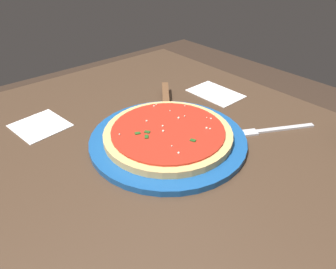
{
  "coord_description": "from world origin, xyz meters",
  "views": [
    {
      "loc": [
        0.47,
        -0.33,
        1.17
      ],
      "look_at": [
        0.04,
        0.04,
        0.79
      ],
      "focal_mm": 32.54,
      "sensor_mm": 36.0,
      "label": 1
    }
  ],
  "objects_px": {
    "pizza_server": "(166,101)",
    "fork": "(274,130)",
    "serving_plate": "(168,139)",
    "pizza": "(168,133)",
    "napkin_folded_right": "(215,93)",
    "napkin_loose_left": "(40,126)"
  },
  "relations": [
    {
      "from": "serving_plate",
      "to": "napkin_loose_left",
      "type": "height_order",
      "value": "serving_plate"
    },
    {
      "from": "pizza",
      "to": "pizza_server",
      "type": "height_order",
      "value": "pizza"
    },
    {
      "from": "serving_plate",
      "to": "pizza_server",
      "type": "distance_m",
      "value": 0.17
    },
    {
      "from": "pizza_server",
      "to": "napkin_loose_left",
      "type": "bearing_deg",
      "value": -113.2
    },
    {
      "from": "pizza_server",
      "to": "napkin_folded_right",
      "type": "xyz_separation_m",
      "value": [
        0.03,
        0.17,
        -0.02
      ]
    },
    {
      "from": "serving_plate",
      "to": "pizza",
      "type": "distance_m",
      "value": 0.02
    },
    {
      "from": "pizza_server",
      "to": "napkin_folded_right",
      "type": "height_order",
      "value": "pizza_server"
    },
    {
      "from": "napkin_folded_right",
      "to": "napkin_loose_left",
      "type": "distance_m",
      "value": 0.49
    },
    {
      "from": "serving_plate",
      "to": "napkin_loose_left",
      "type": "distance_m",
      "value": 0.32
    },
    {
      "from": "serving_plate",
      "to": "pizza_server",
      "type": "relative_size",
      "value": 1.78
    },
    {
      "from": "napkin_loose_left",
      "to": "serving_plate",
      "type": "bearing_deg",
      "value": 37.09
    },
    {
      "from": "pizza",
      "to": "napkin_folded_right",
      "type": "height_order",
      "value": "pizza"
    },
    {
      "from": "serving_plate",
      "to": "fork",
      "type": "distance_m",
      "value": 0.26
    },
    {
      "from": "pizza_server",
      "to": "fork",
      "type": "bearing_deg",
      "value": 24.87
    },
    {
      "from": "napkin_loose_left",
      "to": "fork",
      "type": "bearing_deg",
      "value": 47.25
    },
    {
      "from": "pizza",
      "to": "pizza_server",
      "type": "bearing_deg",
      "value": 141.22
    },
    {
      "from": "pizza_server",
      "to": "napkin_folded_right",
      "type": "distance_m",
      "value": 0.17
    },
    {
      "from": "pizza_server",
      "to": "pizza",
      "type": "bearing_deg",
      "value": -38.78
    },
    {
      "from": "pizza_server",
      "to": "napkin_loose_left",
      "type": "height_order",
      "value": "pizza_server"
    },
    {
      "from": "napkin_folded_right",
      "to": "serving_plate",
      "type": "bearing_deg",
      "value": -69.94
    },
    {
      "from": "pizza_server",
      "to": "napkin_loose_left",
      "type": "relative_size",
      "value": 1.62
    },
    {
      "from": "serving_plate",
      "to": "pizza",
      "type": "xyz_separation_m",
      "value": [
        -0.0,
        -0.0,
        0.02
      ]
    }
  ]
}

